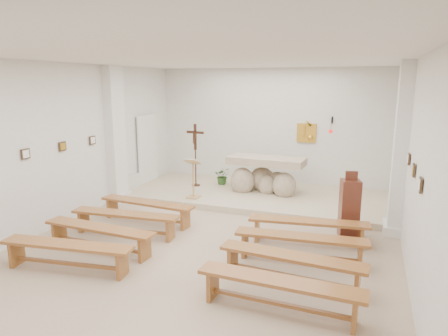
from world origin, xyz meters
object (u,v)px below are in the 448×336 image
at_px(altar, 265,177).
at_px(bench_right_third, 291,262).
at_px(donation_pedestal, 349,208).
at_px(bench_left_second, 125,218).
at_px(lectern, 193,178).
at_px(bench_right_second, 301,242).
at_px(bench_left_third, 99,233).
at_px(bench_left_front, 147,207).
at_px(bench_right_front, 308,226).
at_px(bench_right_fourth, 279,288).
at_px(crucifix_stand, 195,150).
at_px(bench_left_fourth, 67,250).

relative_size(altar, bench_right_third, 0.91).
bearing_deg(bench_right_third, donation_pedestal, 77.43).
relative_size(bench_left_second, bench_right_third, 1.00).
height_order(lectern, bench_right_third, lectern).
distance_m(bench_right_second, bench_left_third, 3.67).
relative_size(lectern, bench_left_front, 0.46).
distance_m(donation_pedestal, bench_left_third, 4.89).
distance_m(bench_left_front, bench_right_second, 3.67).
bearing_deg(bench_left_second, bench_right_second, -4.89).
distance_m(bench_right_front, bench_left_second, 3.67).
bearing_deg(altar, donation_pedestal, -40.09).
xyz_separation_m(bench_left_front, bench_right_third, (3.57, -1.68, 0.00)).
relative_size(bench_right_front, bench_right_fourth, 1.01).
bearing_deg(bench_left_second, bench_left_front, 85.11).
height_order(altar, bench_right_second, altar).
xyz_separation_m(lectern, bench_right_fourth, (3.19, -4.18, -0.31)).
distance_m(bench_left_second, bench_right_fourth, 3.94).
bearing_deg(bench_right_fourth, crucifix_stand, 126.20).
xyz_separation_m(bench_left_second, bench_right_second, (3.57, 0.00, 0.00)).
bearing_deg(bench_left_fourth, bench_right_third, 5.72).
distance_m(donation_pedestal, bench_left_fourth, 5.34).
bearing_deg(bench_left_fourth, bench_right_fourth, -7.54).
height_order(bench_right_third, bench_right_fourth, same).
bearing_deg(bench_left_fourth, bench_left_second, 82.46).
relative_size(bench_right_front, bench_left_third, 1.01).
xyz_separation_m(donation_pedestal, bench_left_second, (-4.28, -1.51, -0.24)).
bearing_deg(bench_left_third, altar, 69.28).
xyz_separation_m(bench_right_front, bench_left_third, (-3.57, -1.68, 0.00)).
relative_size(bench_right_third, bench_right_fourth, 1.00).
xyz_separation_m(donation_pedestal, bench_right_front, (-0.71, -0.67, -0.24)).
relative_size(altar, bench_right_fourth, 0.91).
xyz_separation_m(altar, bench_right_fourth, (1.60, -5.37, -0.20)).
distance_m(altar, bench_left_third, 4.94).
xyz_separation_m(donation_pedestal, bench_left_front, (-4.28, -0.67, -0.24)).
bearing_deg(donation_pedestal, crucifix_stand, 138.68).
xyz_separation_m(bench_left_front, bench_right_front, (3.57, 0.00, 0.00)).
xyz_separation_m(altar, bench_right_second, (1.60, -3.69, -0.20)).
bearing_deg(bench_right_front, bench_left_fourth, -152.65).
relative_size(bench_left_front, bench_left_fourth, 1.00).
bearing_deg(crucifix_stand, bench_left_third, -83.11).
xyz_separation_m(bench_left_front, bench_right_second, (3.57, -0.84, 0.00)).
relative_size(bench_right_front, bench_left_second, 1.00).
height_order(altar, donation_pedestal, donation_pedestal).
xyz_separation_m(bench_left_third, bench_right_fourth, (3.57, -0.84, 0.00)).
bearing_deg(bench_right_second, bench_right_fourth, -95.01).
relative_size(crucifix_stand, bench_left_fourth, 0.78).
height_order(donation_pedestal, bench_right_front, donation_pedestal).
xyz_separation_m(bench_right_third, bench_right_fourth, (0.00, -0.84, 0.00)).
bearing_deg(crucifix_stand, bench_right_front, -31.95).
height_order(altar, bench_left_front, altar).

